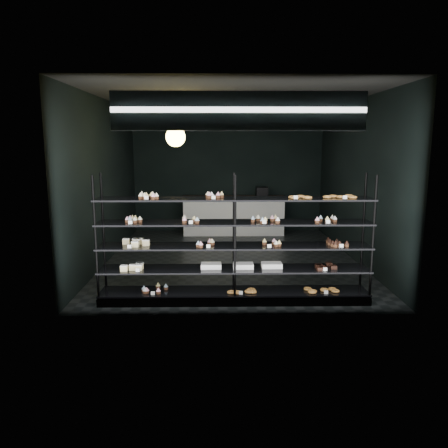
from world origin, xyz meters
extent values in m
cube|color=black|center=(0.00, 0.00, 0.01)|extent=(5.00, 6.00, 0.01)
cube|color=black|center=(0.00, 0.00, 3.20)|extent=(5.00, 6.00, 0.01)
cube|color=black|center=(0.00, 3.00, 1.60)|extent=(5.00, 0.01, 3.20)
cube|color=black|center=(0.00, -3.00, 1.60)|extent=(5.00, 0.01, 3.20)
cube|color=black|center=(-2.50, 0.00, 1.60)|extent=(0.01, 6.00, 3.20)
cube|color=black|center=(2.50, 0.00, 1.60)|extent=(0.01, 6.00, 3.20)
cube|color=black|center=(-0.03, -2.45, 0.06)|extent=(4.00, 0.50, 0.12)
cylinder|color=black|center=(-2.00, -2.67, 0.99)|extent=(0.04, 0.04, 1.85)
cylinder|color=black|center=(-2.00, -2.23, 0.99)|extent=(0.04, 0.04, 1.85)
cylinder|color=black|center=(-0.03, -2.67, 0.99)|extent=(0.04, 0.04, 1.85)
cylinder|color=black|center=(-0.03, -2.23, 0.99)|extent=(0.04, 0.04, 1.85)
cylinder|color=black|center=(1.94, -2.67, 0.99)|extent=(0.04, 0.04, 1.85)
cylinder|color=black|center=(1.94, -2.23, 0.99)|extent=(0.04, 0.04, 1.85)
cube|color=black|center=(-0.03, -2.45, 0.15)|extent=(4.00, 0.50, 0.03)
cube|color=black|center=(-0.03, -2.45, 0.50)|extent=(4.00, 0.50, 0.02)
cube|color=black|center=(-0.03, -2.45, 0.85)|extent=(4.00, 0.50, 0.02)
cube|color=black|center=(-0.03, -2.45, 1.20)|extent=(4.00, 0.50, 0.02)
cube|color=black|center=(-0.03, -2.45, 1.55)|extent=(4.00, 0.50, 0.02)
cube|color=white|center=(-1.32, -2.63, 1.59)|extent=(0.06, 0.04, 0.06)
cube|color=white|center=(-0.29, -2.63, 1.59)|extent=(0.06, 0.04, 0.06)
cube|color=white|center=(0.81, -2.63, 1.59)|extent=(0.05, 0.04, 0.06)
cube|color=white|center=(1.48, -2.63, 1.59)|extent=(0.06, 0.04, 0.06)
cube|color=white|center=(-1.54, -2.63, 1.24)|extent=(0.06, 0.04, 0.06)
cube|color=white|center=(-0.67, -2.63, 1.24)|extent=(0.05, 0.04, 0.06)
cube|color=white|center=(0.41, -2.63, 1.24)|extent=(0.06, 0.04, 0.06)
cube|color=white|center=(1.30, -2.63, 1.24)|extent=(0.06, 0.04, 0.06)
cube|color=white|center=(-1.53, -2.63, 0.89)|extent=(0.06, 0.04, 0.06)
cube|color=white|center=(-0.39, -2.63, 0.89)|extent=(0.06, 0.04, 0.06)
cube|color=white|center=(0.48, -2.63, 0.89)|extent=(0.06, 0.04, 0.06)
cube|color=white|center=(1.52, -2.63, 0.89)|extent=(0.06, 0.04, 0.06)
cube|color=white|center=(-1.44, -2.63, 0.54)|extent=(0.06, 0.04, 0.06)
cube|color=white|center=(1.31, -2.63, 0.54)|extent=(0.06, 0.04, 0.06)
cube|color=white|center=(-1.22, -2.63, 0.19)|extent=(0.06, 0.04, 0.06)
cube|color=white|center=(0.03, -2.63, 0.19)|extent=(0.05, 0.04, 0.06)
cube|color=white|center=(1.27, -2.63, 0.19)|extent=(0.06, 0.04, 0.06)
cube|color=#120D43|center=(0.00, -2.92, 2.75)|extent=(3.20, 0.04, 0.45)
cube|color=white|center=(0.00, -2.94, 2.75)|extent=(3.30, 0.02, 0.50)
cylinder|color=black|center=(-1.01, -0.91, 2.90)|extent=(0.01, 0.01, 0.56)
sphere|color=#FDD658|center=(-1.01, -0.91, 2.45)|extent=(0.34, 0.34, 0.34)
cube|color=silver|center=(0.14, 2.50, 0.46)|extent=(2.57, 0.60, 0.92)
cube|color=black|center=(0.14, 2.50, 0.95)|extent=(2.68, 0.65, 0.06)
cube|color=black|center=(0.87, 2.50, 1.10)|extent=(0.30, 0.30, 0.25)
camera|label=1|loc=(-0.28, -8.71, 2.34)|focal=35.00mm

